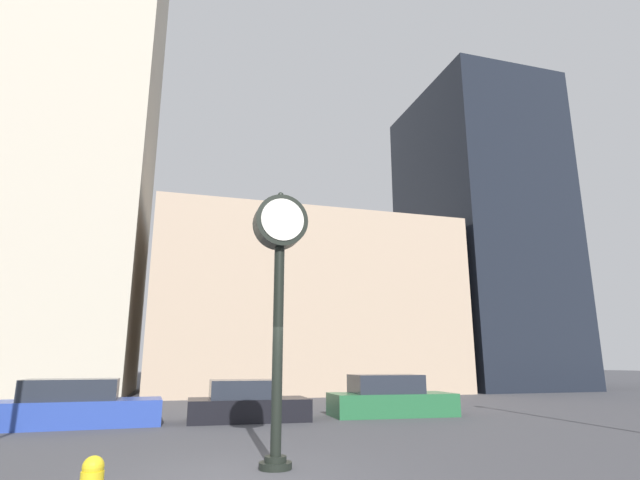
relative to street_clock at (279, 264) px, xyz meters
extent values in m
plane|color=#424247|center=(-0.66, -0.52, -3.73)|extent=(200.00, 200.00, 0.00)
cube|color=#BCB29E|center=(-11.76, 23.48, 14.70)|extent=(15.32, 12.00, 36.85)
cube|color=tan|center=(6.19, 23.48, 1.69)|extent=(18.90, 12.00, 10.83)
cube|color=black|center=(20.68, 23.48, 7.80)|extent=(8.94, 12.00, 23.05)
cylinder|color=black|center=(0.00, 0.00, -3.67)|extent=(0.59, 0.59, 0.12)
cylinder|color=black|center=(0.00, 0.00, -3.56)|extent=(0.40, 0.40, 0.10)
cylinder|color=black|center=(0.00, 0.00, -1.59)|extent=(0.20, 0.20, 3.83)
cylinder|color=black|center=(0.00, 0.00, 0.84)|extent=(1.04, 0.47, 1.04)
cylinder|color=white|center=(0.00, -0.24, 0.84)|extent=(0.85, 0.02, 0.85)
cylinder|color=white|center=(0.00, 0.24, 0.84)|extent=(0.85, 0.02, 0.85)
sphere|color=black|center=(0.00, 0.00, 1.42)|extent=(0.12, 0.12, 0.12)
cube|color=#28429E|center=(-4.47, 7.54, -3.35)|extent=(4.82, 2.01, 0.76)
cube|color=#232833|center=(-4.71, 7.53, -2.66)|extent=(2.68, 1.69, 0.60)
cube|color=black|center=(0.62, 7.62, -3.37)|extent=(3.92, 2.04, 0.70)
cube|color=#232833|center=(0.43, 7.63, -2.73)|extent=(2.18, 1.75, 0.58)
cube|color=#236038|center=(5.76, 7.74, -3.34)|extent=(4.47, 2.13, 0.78)
cube|color=#232833|center=(5.54, 7.75, -2.63)|extent=(2.49, 1.79, 0.64)
sphere|color=yellow|center=(-2.72, -2.51, -3.09)|extent=(0.25, 0.25, 0.25)
camera|label=1|loc=(-1.92, -9.43, -1.87)|focal=28.00mm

